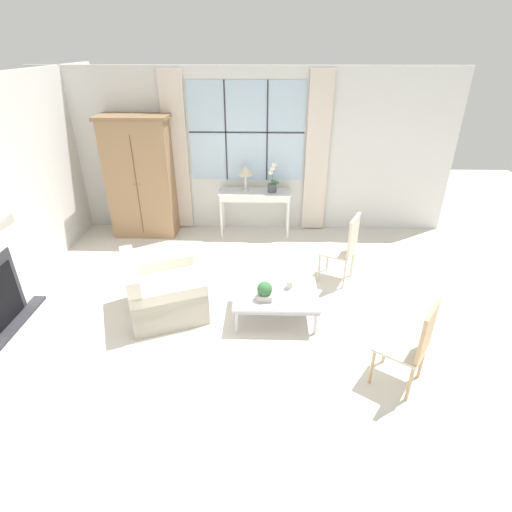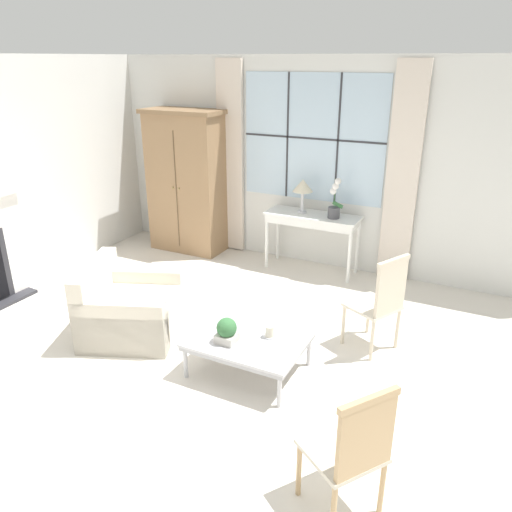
{
  "view_description": "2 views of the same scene",
  "coord_description": "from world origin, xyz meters",
  "views": [
    {
      "loc": [
        0.36,
        -4.0,
        3.12
      ],
      "look_at": [
        0.24,
        0.43,
        0.74
      ],
      "focal_mm": 28.0,
      "sensor_mm": 36.0,
      "label": 1
    },
    {
      "loc": [
        2.34,
        -3.35,
        2.76
      ],
      "look_at": [
        0.26,
        0.8,
        0.91
      ],
      "focal_mm": 35.0,
      "sensor_mm": 36.0,
      "label": 2
    }
  ],
  "objects": [
    {
      "name": "armoire",
      "position": [
        -1.83,
        2.68,
        1.05
      ],
      "size": [
        1.17,
        0.6,
        2.08
      ],
      "color": "#93704C",
      "rests_on": "ground_plane"
    },
    {
      "name": "wall_back_windowed",
      "position": [
        0.0,
        3.02,
        1.41
      ],
      "size": [
        7.2,
        0.14,
        2.8
      ],
      "color": "silver",
      "rests_on": "ground_plane"
    },
    {
      "name": "table_lamp",
      "position": [
        -0.01,
        2.73,
        1.16
      ],
      "size": [
        0.27,
        0.27,
        0.45
      ],
      "color": "silver",
      "rests_on": "console_table"
    },
    {
      "name": "armchair_upholstered",
      "position": [
        -0.96,
        0.26,
        0.27
      ],
      "size": [
        1.23,
        1.27,
        0.78
      ],
      "color": "beige",
      "rests_on": "ground_plane"
    },
    {
      "name": "potted_plant_small",
      "position": [
        0.35,
        0.03,
        0.48
      ],
      "size": [
        0.19,
        0.19,
        0.24
      ],
      "color": "#BCB7AD",
      "rests_on": "coffee_table"
    },
    {
      "name": "side_chair_wooden",
      "position": [
        1.48,
        1.09,
        0.57
      ],
      "size": [
        0.59,
        0.59,
        1.03
      ],
      "color": "beige",
      "rests_on": "ground_plane"
    },
    {
      "name": "ground_plane",
      "position": [
        0.0,
        0.0,
        0.0
      ],
      "size": [
        14.0,
        14.0,
        0.0
      ],
      "primitive_type": "plane",
      "color": "silver"
    },
    {
      "name": "console_table",
      "position": [
        0.15,
        2.71,
        0.71
      ],
      "size": [
        1.26,
        0.45,
        0.8
      ],
      "color": "white",
      "rests_on": "ground_plane"
    },
    {
      "name": "coffee_table",
      "position": [
        0.49,
        0.18,
        0.32
      ],
      "size": [
        1.04,
        0.79,
        0.36
      ],
      "color": "#BCBCC1",
      "rests_on": "ground_plane"
    },
    {
      "name": "potted_orchid",
      "position": [
        0.45,
        2.69,
        1.0
      ],
      "size": [
        0.2,
        0.16,
        0.53
      ],
      "color": "#4C4C51",
      "rests_on": "console_table"
    },
    {
      "name": "pillar_candle",
      "position": [
        0.67,
        0.28,
        0.41
      ],
      "size": [
        0.11,
        0.11,
        0.13
      ],
      "color": "silver",
      "rests_on": "coffee_table"
    },
    {
      "name": "accent_chair_wooden",
      "position": [
        1.8,
        -0.95,
        0.56
      ],
      "size": [
        0.61,
        0.61,
        0.99
      ],
      "color": "beige",
      "rests_on": "ground_plane"
    }
  ]
}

